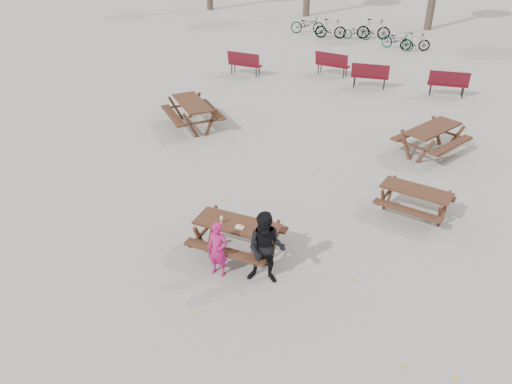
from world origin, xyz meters
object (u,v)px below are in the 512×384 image
at_px(main_picnic_table, 237,231).
at_px(adult, 266,249).
at_px(picnic_table_far, 431,140).
at_px(child, 218,250).
at_px(soda_bottle, 222,220).
at_px(picnic_table_north, 193,114).
at_px(picnic_table_east, 414,202).
at_px(food_tray, 240,227).

height_order(main_picnic_table, adult, adult).
bearing_deg(picnic_table_far, child, -177.19).
bearing_deg(soda_bottle, main_picnic_table, 22.35).
bearing_deg(main_picnic_table, child, -94.30).
bearing_deg(adult, picnic_table_north, 117.09).
bearing_deg(picnic_table_north, picnic_table_east, 23.24).
height_order(child, picnic_table_far, child).
xyz_separation_m(adult, picnic_table_east, (2.35, 3.70, -0.44)).
bearing_deg(main_picnic_table, food_tray, -47.47).
xyz_separation_m(picnic_table_east, picnic_table_far, (-0.06, 3.74, 0.07)).
height_order(main_picnic_table, picnic_table_north, picnic_table_north).
bearing_deg(child, adult, 9.67).
bearing_deg(soda_bottle, adult, -21.52).
xyz_separation_m(main_picnic_table, adult, (0.91, -0.60, 0.21)).
bearing_deg(picnic_table_far, picnic_table_north, 123.86).
xyz_separation_m(soda_bottle, picnic_table_far, (3.50, 6.96, -0.42)).
bearing_deg(child, main_picnic_table, 84.69).
xyz_separation_m(adult, picnic_table_far, (2.29, 7.44, -0.37)).
bearing_deg(picnic_table_east, picnic_table_far, 100.62).
relative_size(child, picnic_table_north, 0.59).
relative_size(child, adult, 0.76).
bearing_deg(child, food_tray, 72.69).
distance_m(food_tray, child, 0.70).
distance_m(main_picnic_table, adult, 1.11).
relative_size(adult, picnic_table_east, 0.97).
xyz_separation_m(picnic_table_north, picnic_table_far, (7.60, 1.06, -0.02)).
bearing_deg(child, soda_bottle, 109.07).
xyz_separation_m(food_tray, soda_bottle, (-0.43, 0.02, 0.05)).
relative_size(main_picnic_table, picnic_table_far, 0.92).
distance_m(adult, picnic_table_north, 8.31).
bearing_deg(soda_bottle, food_tray, -2.29).
relative_size(adult, picnic_table_north, 0.77).
distance_m(food_tray, picnic_table_north, 7.47).
height_order(main_picnic_table, food_tray, food_tray).
relative_size(main_picnic_table, picnic_table_east, 1.10).
bearing_deg(food_tray, main_picnic_table, 132.53).
bearing_deg(adult, soda_bottle, 145.83).
relative_size(soda_bottle, adult, 0.11).
height_order(main_picnic_table, picnic_table_far, picnic_table_far).
bearing_deg(picnic_table_far, adult, -171.15).
distance_m(child, picnic_table_east, 5.11).
distance_m(main_picnic_table, picnic_table_far, 7.55).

